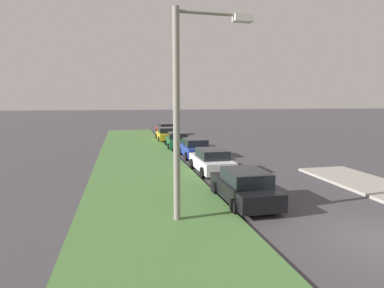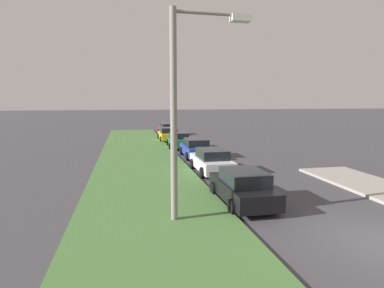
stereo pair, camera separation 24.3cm
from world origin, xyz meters
name	(u,v)px [view 1 (the left image)]	position (x,y,z in m)	size (l,w,h in m)	color
grass_median	(144,177)	(10.00, 6.78, 0.06)	(60.00, 6.00, 0.12)	#477238
parked_car_black	(244,187)	(4.63, 2.90, 0.72)	(4.31, 2.04, 1.47)	black
parked_car_white	(211,161)	(10.67, 2.63, 0.72)	(4.32, 2.05, 1.47)	silver
parked_car_blue	(195,148)	(16.14, 2.43, 0.72)	(4.31, 2.04, 1.47)	#23389E
parked_car_green	(177,140)	(21.35, 2.91, 0.72)	(4.40, 2.21, 1.47)	#1E6B38
parked_car_yellow	(166,134)	(26.96, 3.17, 0.72)	(4.31, 2.04, 1.47)	gold
parked_car_red	(165,129)	(33.19, 2.39, 0.72)	(4.40, 2.21, 1.47)	red
streetlight	(186,101)	(3.08, 5.74, 4.39)	(0.37, 2.87, 7.50)	gray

